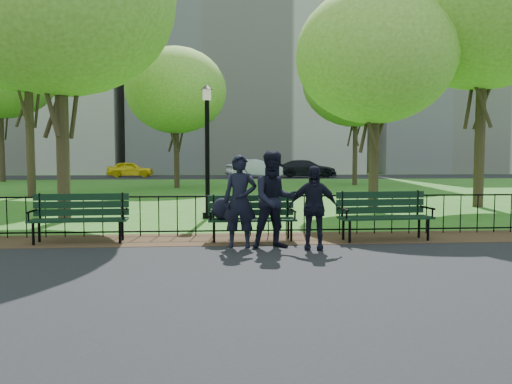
{
  "coord_description": "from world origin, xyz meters",
  "views": [
    {
      "loc": [
        -0.88,
        -8.91,
        1.74
      ],
      "look_at": [
        -0.11,
        1.5,
        1.01
      ],
      "focal_mm": 35.0,
      "sensor_mm": 36.0,
      "label": 1
    }
  ],
  "objects": [
    {
      "name": "person_right",
      "position": [
        0.87,
        0.26,
        0.8
      ],
      "size": [
        0.98,
        0.55,
        1.57
      ],
      "primitive_type": "imported",
      "rotation": [
        0.0,
        0.0,
        -0.2
      ],
      "color": "black",
      "rests_on": "asphalt_path"
    },
    {
      "name": "sedan_dark",
      "position": [
        6.58,
        33.32,
        0.75
      ],
      "size": [
        5.28,
        2.51,
        1.48
      ],
      "primitive_type": "imported",
      "rotation": [
        0.0,
        0.0,
        1.48
      ],
      "color": "black",
      "rests_on": "far_street"
    },
    {
      "name": "iron_fence",
      "position": [
        0.0,
        2.0,
        0.5
      ],
      "size": [
        24.06,
        0.06,
        1.0
      ],
      "color": "black",
      "rests_on": "ground"
    },
    {
      "name": "asphalt_path",
      "position": [
        0.0,
        -3.4,
        0.01
      ],
      "size": [
        60.0,
        9.2,
        0.01
      ],
      "primitive_type": "cube",
      "color": "black",
      "rests_on": "ground"
    },
    {
      "name": "tree_far_e",
      "position": [
        7.57,
        21.69,
        6.43
      ],
      "size": [
        6.65,
        6.65,
        9.26
      ],
      "color": "#2D2116",
      "rests_on": "ground"
    },
    {
      "name": "apartment_mid",
      "position": [
        2.0,
        48.0,
        15.0
      ],
      "size": [
        24.0,
        15.0,
        30.0
      ],
      "primitive_type": "cube",
      "color": "#B7B2A7",
      "rests_on": "ground"
    },
    {
      "name": "park_bench_left_a",
      "position": [
        -3.7,
        1.38,
        0.62
      ],
      "size": [
        1.93,
        0.68,
        1.08
      ],
      "rotation": [
        0.0,
        0.0,
        0.05
      ],
      "color": "black",
      "rests_on": "ground"
    },
    {
      "name": "person_mid",
      "position": [
        0.16,
        0.41,
        0.94
      ],
      "size": [
        0.96,
        0.59,
        1.85
      ],
      "primitive_type": "imported",
      "rotation": [
        0.0,
        0.0,
        0.15
      ],
      "color": "black",
      "rests_on": "asphalt_path"
    },
    {
      "name": "ground",
      "position": [
        0.0,
        0.0,
        0.0
      ],
      "size": [
        120.0,
        120.0,
        0.0
      ],
      "primitive_type": "plane",
      "color": "#32681B"
    },
    {
      "name": "tree_far_c",
      "position": [
        -3.27,
        19.48,
        5.45
      ],
      "size": [
        5.63,
        5.63,
        7.85
      ],
      "color": "#2D2116",
      "rests_on": "ground"
    },
    {
      "name": "taxi",
      "position": [
        -8.59,
        35.11,
        0.68
      ],
      "size": [
        4.0,
        1.74,
        1.34
      ],
      "primitive_type": "imported",
      "rotation": [
        0.0,
        0.0,
        1.61
      ],
      "color": "yellow",
      "rests_on": "far_street"
    },
    {
      "name": "far_street",
      "position": [
        0.0,
        35.0,
        0.01
      ],
      "size": [
        70.0,
        9.0,
        0.01
      ],
      "primitive_type": "cube",
      "color": "black",
      "rests_on": "ground"
    },
    {
      "name": "apartment_west",
      "position": [
        -22.0,
        48.0,
        13.0
      ],
      "size": [
        22.0,
        15.0,
        26.0
      ],
      "primitive_type": "cube",
      "color": "beige",
      "rests_on": "ground"
    },
    {
      "name": "tree_mid_w",
      "position": [
        -9.19,
        13.84,
        8.15
      ],
      "size": [
        8.42,
        8.42,
        11.73
      ],
      "color": "#2D2116",
      "rests_on": "ground"
    },
    {
      "name": "sedan_silver",
      "position": [
        2.09,
        32.71,
        0.79
      ],
      "size": [
        4.97,
        2.99,
        1.55
      ],
      "primitive_type": "imported",
      "rotation": [
        0.0,
        0.0,
        1.88
      ],
      "color": "#B5B8BE",
      "rests_on": "far_street"
    },
    {
      "name": "apartment_east",
      "position": [
        26.0,
        48.0,
        12.0
      ],
      "size": [
        20.0,
        15.0,
        24.0
      ],
      "primitive_type": "cube",
      "color": "beige",
      "rests_on": "ground"
    },
    {
      "name": "park_bench_right_a",
      "position": [
        2.54,
        1.22,
        0.63
      ],
      "size": [
        1.99,
        0.77,
        1.1
      ],
      "rotation": [
        0.0,
        0.0,
        0.09
      ],
      "color": "black",
      "rests_on": "ground"
    },
    {
      "name": "dirt_strip",
      "position": [
        0.0,
        1.5,
        0.01
      ],
      "size": [
        60.0,
        1.6,
        0.01
      ],
      "primitive_type": "cube",
      "color": "#332415",
      "rests_on": "ground"
    },
    {
      "name": "tree_near_e",
      "position": [
        4.21,
        7.25,
        5.04
      ],
      "size": [
        5.21,
        5.21,
        7.26
      ],
      "color": "#2D2116",
      "rests_on": "ground"
    },
    {
      "name": "person_left",
      "position": [
        -0.49,
        0.57,
        0.9
      ],
      "size": [
        0.71,
        0.53,
        1.78
      ],
      "primitive_type": "imported",
      "rotation": [
        0.0,
        0.0,
        -0.17
      ],
      "color": "black",
      "rests_on": "asphalt_path"
    },
    {
      "name": "park_bench_main",
      "position": [
        -0.47,
        1.27,
        0.63
      ],
      "size": [
        1.83,
        0.62,
        1.03
      ],
      "rotation": [
        0.0,
        0.0,
        0.03
      ],
      "color": "black",
      "rests_on": "ground"
    },
    {
      "name": "lamppost",
      "position": [
        -1.21,
        5.25,
        2.05
      ],
      "size": [
        0.34,
        0.34,
        3.76
      ],
      "color": "black",
      "rests_on": "ground"
    }
  ]
}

